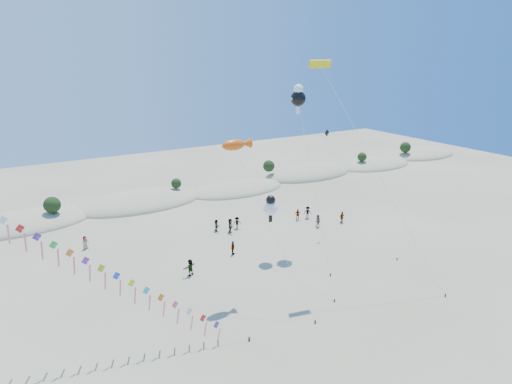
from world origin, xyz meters
name	(u,v)px	position (x,y,z in m)	size (l,w,h in m)	color
dune_ridge	(147,202)	(1.06, 45.14, 0.11)	(145.30, 11.49, 5.57)	#9B9271
kite_train	(22,231)	(-15.82, 15.01, 9.92)	(26.68, 12.59, 19.46)	#3F2D1E
fish_kite	(237,145)	(1.58, 16.43, 13.82)	(3.98, 9.40, 14.35)	#3F2D1E
cartoon_kite_low	(271,207)	(7.43, 19.97, 5.94)	(1.54, 11.48, 7.20)	#3F2D1E
cartoon_kite_high	(298,97)	(12.45, 22.48, 17.01)	(3.11, 10.17, 18.39)	#3F2D1E
parafoil_kite	(324,71)	(9.59, 14.81, 20.03)	(8.75, 10.80, 20.97)	#3F2D1E
dark_kite	(348,170)	(18.11, 20.05, 8.52)	(1.83, 11.47, 12.88)	#3F2D1E
beachgoers	(246,229)	(7.99, 26.51, 0.83)	(31.91, 12.92, 1.81)	slate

